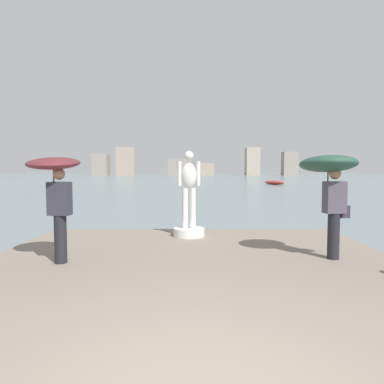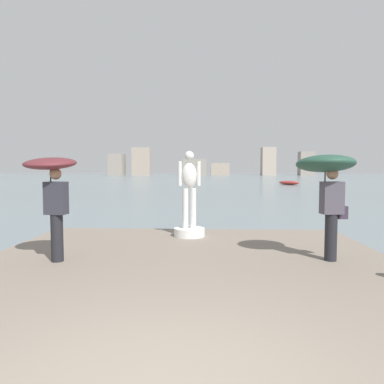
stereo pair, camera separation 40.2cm
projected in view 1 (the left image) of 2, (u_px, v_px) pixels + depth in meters
ground_plane at (191, 187)px, 42.32m from camera, size 400.00×400.00×0.00m
pier at (194, 309)px, 4.68m from camera, size 7.91×10.59×0.40m
statue_white_figure at (189, 208)px, 8.81m from camera, size 0.80×0.80×2.18m
onlooker_left at (56, 181)px, 6.23m from camera, size 1.02×1.04×1.97m
onlooker_right at (330, 175)px, 6.50m from camera, size 1.17×1.19×2.01m
boat_near at (274, 183)px, 51.28m from camera, size 3.06×4.05×0.57m
distant_skyline at (188, 164)px, 148.91m from camera, size 87.23×15.00×12.15m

